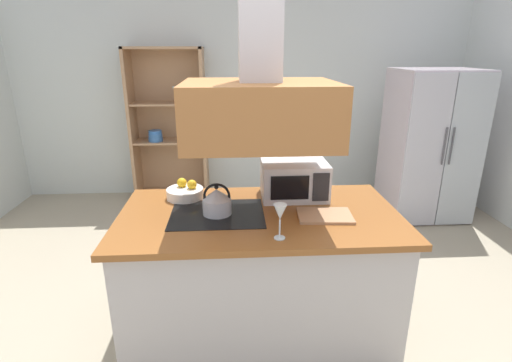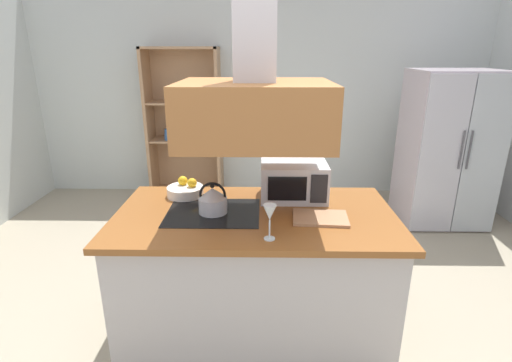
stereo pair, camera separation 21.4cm
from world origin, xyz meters
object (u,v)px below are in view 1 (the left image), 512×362
object	(u,v)px
refrigerator	(429,145)
kettle	(217,201)
fruit_bowl	(185,192)
microwave	(294,179)
dish_cabinet	(170,134)
wine_glass_on_counter	(280,214)
cutting_board	(325,216)

from	to	relation	value
refrigerator	kettle	world-z (taller)	refrigerator
fruit_bowl	microwave	bearing A→B (deg)	-1.82
refrigerator	dish_cabinet	distance (m)	3.19
dish_cabinet	kettle	distance (m)	2.81
kettle	wine_glass_on_counter	world-z (taller)	kettle
kettle	wine_glass_on_counter	xyz separation A→B (m)	(0.36, -0.36, 0.06)
cutting_board	fruit_bowl	bearing A→B (deg)	156.89
dish_cabinet	microwave	bearing A→B (deg)	-62.92
dish_cabinet	microwave	distance (m)	2.74
cutting_board	microwave	size ratio (longest dim) A/B	0.74
refrigerator	wine_glass_on_counter	bearing A→B (deg)	-131.55
microwave	wine_glass_on_counter	world-z (taller)	microwave
cutting_board	fruit_bowl	xyz separation A→B (m)	(-0.92, 0.39, 0.03)
cutting_board	fruit_bowl	distance (m)	1.00
microwave	wine_glass_on_counter	distance (m)	0.67
wine_glass_on_counter	fruit_bowl	bearing A→B (deg)	131.89
dish_cabinet	wine_glass_on_counter	bearing A→B (deg)	-70.90
kettle	cutting_board	xyz separation A→B (m)	(0.68, -0.09, -0.08)
dish_cabinet	microwave	xyz separation A→B (m)	(1.25, -2.44, 0.16)
kettle	cutting_board	size ratio (longest dim) A/B	0.61
refrigerator	fruit_bowl	world-z (taller)	refrigerator
wine_glass_on_counter	microwave	bearing A→B (deg)	74.34
fruit_bowl	wine_glass_on_counter	bearing A→B (deg)	-48.11
kettle	fruit_bowl	size ratio (longest dim) A/B	0.80
wine_glass_on_counter	fruit_bowl	size ratio (longest dim) A/B	0.79
wine_glass_on_counter	kettle	bearing A→B (deg)	134.82
microwave	fruit_bowl	world-z (taller)	microwave
dish_cabinet	wine_glass_on_counter	world-z (taller)	dish_cabinet
wine_glass_on_counter	fruit_bowl	distance (m)	0.90
microwave	fruit_bowl	size ratio (longest dim) A/B	1.76
refrigerator	cutting_board	distance (m)	2.63
fruit_bowl	refrigerator	bearing A→B (deg)	31.63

